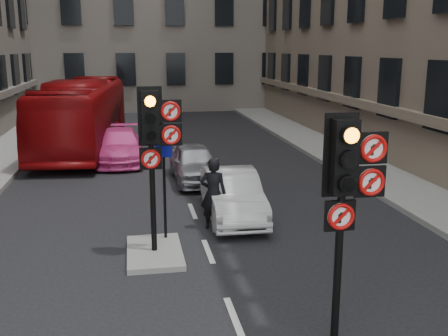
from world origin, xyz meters
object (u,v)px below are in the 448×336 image
object	(u,v)px
car_silver	(195,163)
bus_red	(83,115)
info_sign	(164,178)
signal_far	(155,134)
car_pink	(120,146)
signal_near	(348,181)
motorcycle	(228,192)
car_white	(232,194)
motorcyclist	(213,194)

from	to	relation	value
car_silver	bus_red	distance (m)	7.88
car_silver	info_sign	xyz separation A→B (m)	(-1.38, -5.63, 0.94)
signal_far	info_sign	bearing A→B (deg)	73.83
signal_far	car_silver	xyz separation A→B (m)	(1.60, 6.37, -2.07)
car_pink	info_sign	distance (m)	9.38
info_sign	signal_near	bearing A→B (deg)	-51.37
signal_near	car_pink	bearing A→B (deg)	104.30
signal_far	motorcycle	xyz separation A→B (m)	(2.10, 2.87, -2.15)
car_white	car_pink	size ratio (longest dim) A/B	0.87
signal_near	car_white	distance (m)	6.62
signal_far	motorcycle	distance (m)	4.16
car_pink	bus_red	world-z (taller)	bus_red
signal_far	car_silver	size ratio (longest dim) A/B	0.96
car_silver	info_sign	size ratio (longest dim) A/B	1.66
signal_far	car_pink	size ratio (longest dim) A/B	0.81
info_sign	motorcyclist	bearing A→B (deg)	43.68
info_sign	motorcycle	bearing A→B (deg)	60.40
car_pink	info_sign	size ratio (longest dim) A/B	1.97
car_white	car_pink	bearing A→B (deg)	113.54
bus_red	info_sign	xyz separation A→B (m)	(2.81, -12.24, 0.02)
signal_far	car_silver	distance (m)	6.88
signal_near	bus_red	world-z (taller)	signal_near
signal_near	car_white	xyz separation A→B (m)	(-0.49, 6.31, -1.94)
motorcycle	motorcyclist	size ratio (longest dim) A/B	1.00
motorcyclist	info_sign	bearing A→B (deg)	45.73
car_silver	motorcyclist	xyz separation A→B (m)	(-0.13, -4.85, 0.28)
car_white	bus_red	size ratio (longest dim) A/B	0.35
car_white	motorcycle	world-z (taller)	car_white
signal_near	car_silver	xyz separation A→B (m)	(-1.00, 10.37, -1.95)
car_white	motorcycle	bearing A→B (deg)	92.74
car_silver	info_sign	bearing A→B (deg)	-105.57
motorcyclist	info_sign	distance (m)	1.62
car_pink	motorcyclist	xyz separation A→B (m)	(2.44, -8.48, 0.27)
bus_red	motorcycle	bearing A→B (deg)	-60.22
signal_near	info_sign	bearing A→B (deg)	116.73
signal_near	info_sign	distance (m)	5.40
signal_near	info_sign	world-z (taller)	signal_near
car_silver	motorcycle	distance (m)	3.53
car_white	info_sign	xyz separation A→B (m)	(-1.90, -1.57, 0.94)
motorcycle	signal_far	bearing A→B (deg)	-125.13
signal_near	bus_red	xyz separation A→B (m)	(-5.19, 16.98, -1.03)
signal_far	motorcyclist	bearing A→B (deg)	45.87
car_silver	info_sign	distance (m)	5.87
car_white	bus_red	bearing A→B (deg)	115.51
info_sign	car_pink	bearing A→B (deg)	109.17
car_white	signal_far	bearing A→B (deg)	-130.73
info_sign	bus_red	bearing A→B (deg)	114.82
car_silver	motorcycle	xyz separation A→B (m)	(0.51, -3.50, -0.09)
signal_far	car_white	distance (m)	3.75
bus_red	info_sign	size ratio (longest dim) A/B	4.94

